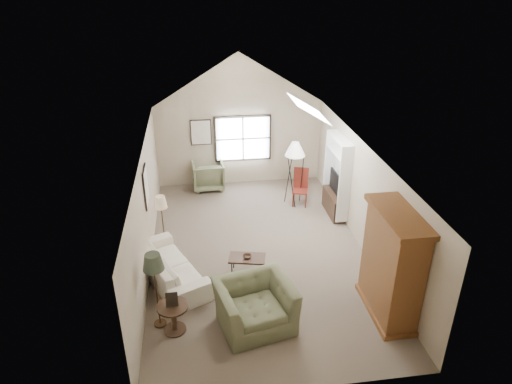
{
  "coord_description": "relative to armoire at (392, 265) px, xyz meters",
  "views": [
    {
      "loc": [
        -1.32,
        -9.01,
        6.11
      ],
      "look_at": [
        0.0,
        0.4,
        1.4
      ],
      "focal_mm": 32.0,
      "sensor_mm": 36.0,
      "label": 1
    }
  ],
  "objects": [
    {
      "name": "tv_panel",
      "position": [
        0.14,
        4.0,
        -0.18
      ],
      "size": [
        0.05,
        0.9,
        0.55
      ],
      "primitive_type": "cube",
      "color": "black",
      "rests_on": "media_console"
    },
    {
      "name": "bowl",
      "position": [
        -2.54,
        1.63,
        -0.67
      ],
      "size": [
        0.23,
        0.23,
        0.05
      ],
      "primitive_type": "imported",
      "rotation": [
        0.0,
        0.0,
        -0.22
      ],
      "color": "#372116",
      "rests_on": "coffee_table"
    },
    {
      "name": "armchair_near",
      "position": [
        -2.59,
        -0.01,
        -0.66
      ],
      "size": [
        1.6,
        1.47,
        0.89
      ],
      "primitive_type": "imported",
      "rotation": [
        0.0,
        0.0,
        0.23
      ],
      "color": "#5D6043",
      "rests_on": "ground"
    },
    {
      "name": "coffee_table",
      "position": [
        -2.54,
        1.63,
        -0.9
      ],
      "size": [
        0.87,
        0.6,
        0.4
      ],
      "primitive_type": "cube",
      "rotation": [
        0.0,
        0.0,
        -0.22
      ],
      "color": "#391F17",
      "rests_on": "ground"
    },
    {
      "name": "side_chair",
      "position": [
        -0.67,
        4.63,
        -0.56
      ],
      "size": [
        0.52,
        0.52,
        1.07
      ],
      "primitive_type": "cube",
      "rotation": [
        0.0,
        0.0,
        -0.29
      ],
      "color": "maroon",
      "rests_on": "ground"
    },
    {
      "name": "dark_lamp",
      "position": [
        -4.38,
        0.24,
        -0.29
      ],
      "size": [
        0.51,
        0.51,
        1.62
      ],
      "primitive_type": null,
      "rotation": [
        0.0,
        0.0,
        0.43
      ],
      "color": "#252C1F",
      "rests_on": "ground"
    },
    {
      "name": "side_table",
      "position": [
        -4.1,
        0.04,
        -0.81
      ],
      "size": [
        0.77,
        0.77,
        0.58
      ],
      "primitive_type": "cylinder",
      "rotation": [
        0.0,
        0.0,
        0.43
      ],
      "color": "#362716",
      "rests_on": "ground"
    },
    {
      "name": "armchair_far",
      "position": [
        -3.19,
        6.1,
        -0.67
      ],
      "size": [
        0.97,
        0.99,
        0.86
      ],
      "primitive_type": "imported",
      "rotation": [
        0.0,
        0.0,
        3.19
      ],
      "color": "#696C4B",
      "rests_on": "ground"
    },
    {
      "name": "tripod_lamp",
      "position": [
        -0.84,
        4.72,
        -0.15
      ],
      "size": [
        0.7,
        0.7,
        1.9
      ],
      "primitive_type": null,
      "rotation": [
        0.0,
        0.0,
        0.35
      ],
      "color": "white",
      "rests_on": "ground"
    },
    {
      "name": "sofa",
      "position": [
        -4.2,
        1.64,
        -0.76
      ],
      "size": [
        1.78,
        2.49,
        0.68
      ],
      "primitive_type": "imported",
      "rotation": [
        0.0,
        0.0,
        2.0
      ],
      "color": "white",
      "rests_on": "ground"
    },
    {
      "name": "skylight",
      "position": [
        -0.88,
        3.3,
        2.12
      ],
      "size": [
        0.8,
        1.2,
        0.52
      ],
      "primitive_type": null,
      "color": "white",
      "rests_on": "room_shell"
    },
    {
      "name": "room_shell",
      "position": [
        -2.18,
        2.4,
        2.11
      ],
      "size": [
        5.01,
        8.01,
        4.0
      ],
      "color": "brown",
      "rests_on": "ground"
    },
    {
      "name": "tv_alcove",
      "position": [
        0.16,
        4.0,
        0.05
      ],
      "size": [
        0.32,
        1.3,
        2.1
      ],
      "primitive_type": "cube",
      "color": "white",
      "rests_on": "ground"
    },
    {
      "name": "armoire",
      "position": [
        0.0,
        0.0,
        0.0
      ],
      "size": [
        0.6,
        1.5,
        2.2
      ],
      "primitive_type": "cube",
      "color": "brown",
      "rests_on": "ground"
    },
    {
      "name": "tan_lamp",
      "position": [
        -4.38,
        2.84,
        -0.37
      ],
      "size": [
        0.38,
        0.38,
        1.45
      ],
      "primitive_type": null,
      "rotation": [
        0.0,
        0.0,
        0.43
      ],
      "color": "tan",
      "rests_on": "ground"
    },
    {
      "name": "media_console",
      "position": [
        0.14,
        4.0,
        -0.8
      ],
      "size": [
        0.34,
        1.18,
        0.6
      ],
      "primitive_type": "cube",
      "color": "#382316",
      "rests_on": "ground"
    },
    {
      "name": "wall_art",
      "position": [
        -4.06,
        4.34,
        0.63
      ],
      "size": [
        1.97,
        3.71,
        0.88
      ],
      "color": "black",
      "rests_on": "room_shell"
    },
    {
      "name": "window",
      "position": [
        -2.08,
        6.36,
        0.35
      ],
      "size": [
        1.72,
        0.08,
        1.42
      ],
      "primitive_type": "cube",
      "color": "black",
      "rests_on": "room_shell"
    }
  ]
}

